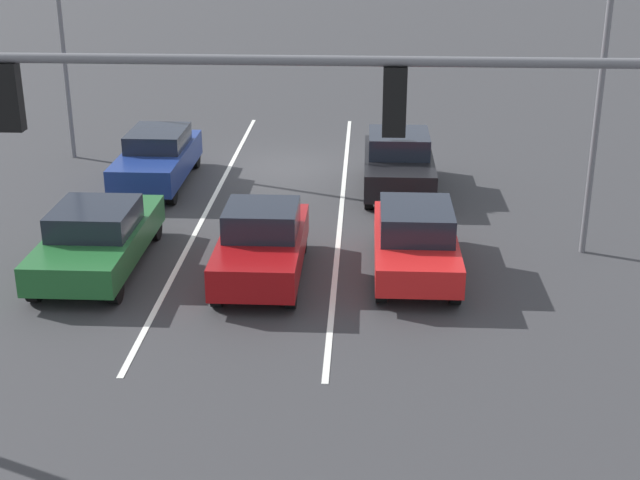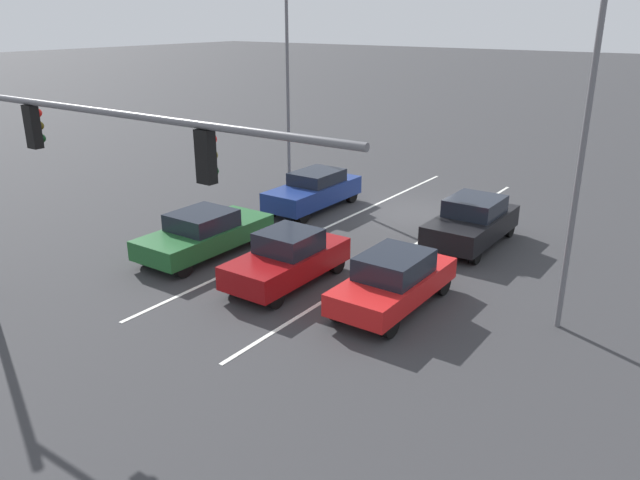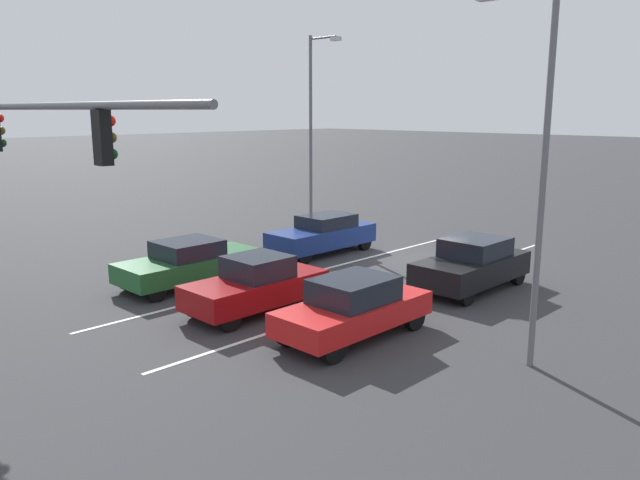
# 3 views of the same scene
# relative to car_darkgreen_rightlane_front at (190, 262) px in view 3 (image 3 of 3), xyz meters

# --- Properties ---
(ground_plane) EXTENTS (240.00, 240.00, 0.00)m
(ground_plane) POSITION_rel_car_darkgreen_rightlane_front_xyz_m (-3.41, -7.83, -0.73)
(ground_plane) COLOR #333335
(lane_stripe_left_divider) EXTENTS (0.12, 18.54, 0.01)m
(lane_stripe_left_divider) POSITION_rel_car_darkgreen_rightlane_front_xyz_m (-5.15, -4.56, -0.73)
(lane_stripe_left_divider) COLOR silver
(lane_stripe_left_divider) RESTS_ON ground_plane
(lane_stripe_center_divider) EXTENTS (0.12, 18.54, 0.01)m
(lane_stripe_center_divider) POSITION_rel_car_darkgreen_rightlane_front_xyz_m (-1.68, -4.56, -0.73)
(lane_stripe_center_divider) COLOR silver
(lane_stripe_center_divider) RESTS_ON ground_plane
(car_darkgreen_rightlane_front) EXTENTS (1.89, 4.65, 1.45)m
(car_darkgreen_rightlane_front) POSITION_rel_car_darkgreen_rightlane_front_xyz_m (0.00, 0.00, 0.00)
(car_darkgreen_rightlane_front) COLOR #1E5928
(car_darkgreen_rightlane_front) RESTS_ON ground_plane
(car_red_leftlane_front) EXTENTS (1.72, 4.17, 1.51)m
(car_red_leftlane_front) POSITION_rel_car_darkgreen_rightlane_front_xyz_m (-6.85, -0.09, 0.04)
(car_red_leftlane_front) COLOR red
(car_red_leftlane_front) RESTS_ON ground_plane
(car_maroon_midlane_front) EXTENTS (1.72, 4.04, 1.57)m
(car_maroon_midlane_front) POSITION_rel_car_darkgreen_rightlane_front_xyz_m (-3.60, 0.29, 0.03)
(car_maroon_midlane_front) COLOR maroon
(car_maroon_midlane_front) RESTS_ON ground_plane
(car_navy_rightlane_second) EXTENTS (1.73, 4.49, 1.51)m
(car_navy_rightlane_second) POSITION_rel_car_darkgreen_rightlane_front_xyz_m (0.07, -6.10, 0.04)
(car_navy_rightlane_second) COLOR navy
(car_navy_rightlane_second) RESTS_ON ground_plane
(car_black_leftlane_second) EXTENTS (1.85, 4.17, 1.60)m
(car_black_leftlane_second) POSITION_rel_car_darkgreen_rightlane_front_xyz_m (-6.65, -5.85, 0.07)
(car_black_leftlane_second) COLOR black
(car_black_leftlane_second) RESTS_ON ground_plane
(traffic_signal_gantry) EXTENTS (12.35, 0.37, 6.13)m
(traffic_signal_gantry) POSITION_rel_car_darkgreen_rightlane_front_xyz_m (-1.07, 5.69, 3.76)
(traffic_signal_gantry) COLOR slate
(traffic_signal_gantry) RESTS_ON ground_plane
(street_lamp_right_shoulder) EXTENTS (1.77, 0.24, 8.59)m
(street_lamp_right_shoulder) POSITION_rel_car_darkgreen_rightlane_front_xyz_m (3.15, -8.67, 4.16)
(street_lamp_right_shoulder) COLOR slate
(street_lamp_right_shoulder) RESTS_ON ground_plane
(street_lamp_left_shoulder) EXTENTS (1.79, 0.24, 8.06)m
(street_lamp_left_shoulder) POSITION_rel_car_darkgreen_rightlane_front_xyz_m (-10.56, -1.51, 3.89)
(street_lamp_left_shoulder) COLOR slate
(street_lamp_left_shoulder) RESTS_ON ground_plane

